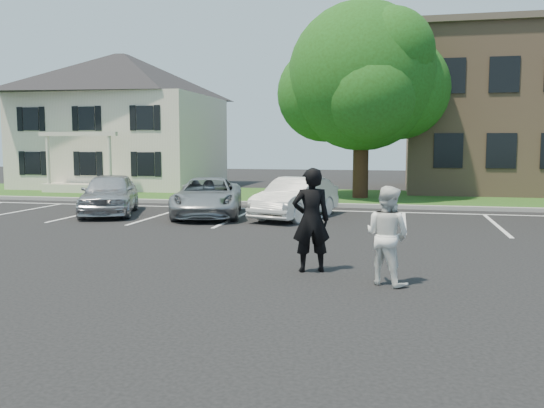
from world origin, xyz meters
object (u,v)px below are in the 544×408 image
object	(u,v)px
house	(123,121)
car_silver_minivan	(208,197)
man_white_shirt	(387,235)
car_white_sedan	(296,198)
tree	(364,80)
car_silver_west	(110,194)
man_black_suit	(311,220)

from	to	relation	value
house	car_silver_minivan	world-z (taller)	house
house	man_white_shirt	xyz separation A→B (m)	(15.43, -20.42, -2.94)
car_white_sedan	car_silver_minivan	bearing A→B (deg)	-161.63
tree	man_white_shirt	world-z (taller)	tree
car_silver_west	man_white_shirt	bearing A→B (deg)	-60.24
man_black_suit	man_white_shirt	world-z (taller)	man_black_suit
tree	man_black_suit	size ratio (longest dim) A/B	4.28
tree	car_silver_minivan	size ratio (longest dim) A/B	1.82
house	tree	xyz separation A→B (m)	(13.98, -4.35, 1.52)
tree	man_black_suit	distance (m)	15.94
car_silver_west	car_silver_minivan	size ratio (longest dim) A/B	0.90
tree	car_white_sedan	xyz separation A→B (m)	(-1.79, -7.28, -4.66)
tree	car_silver_west	xyz separation A→B (m)	(-8.47, -7.70, -4.61)
car_silver_west	car_silver_minivan	world-z (taller)	car_silver_west
car_silver_minivan	man_white_shirt	bearing A→B (deg)	-67.80
house	tree	distance (m)	14.72
man_white_shirt	car_silver_west	xyz separation A→B (m)	(-9.92, 8.36, -0.15)
house	man_black_suit	size ratio (longest dim) A/B	5.01
house	car_silver_west	distance (m)	13.61
man_black_suit	man_white_shirt	distance (m)	1.66
house	car_silver_minivan	size ratio (longest dim) A/B	2.13
house	man_black_suit	xyz separation A→B (m)	(13.95, -19.70, -2.80)
car_white_sedan	man_white_shirt	bearing A→B (deg)	-53.64
man_white_shirt	car_silver_minivan	bearing A→B (deg)	-22.25
man_black_suit	car_silver_west	bearing A→B (deg)	-60.94
house	car_silver_minivan	distance (m)	15.20
man_black_suit	car_silver_west	distance (m)	11.39
house	tree	bearing A→B (deg)	-17.29
car_silver_minivan	man_black_suit	bearing A→B (deg)	-72.55
house	car_white_sedan	distance (m)	17.14
man_black_suit	man_white_shirt	xyz separation A→B (m)	(1.48, -0.72, -0.14)
car_silver_minivan	car_white_sedan	world-z (taller)	car_white_sedan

